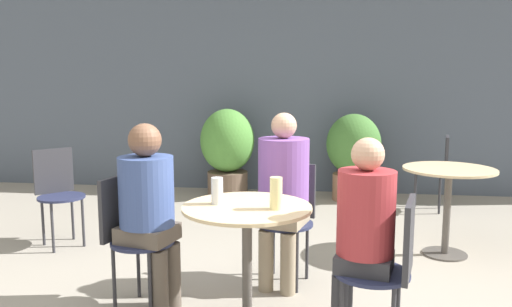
{
  "coord_description": "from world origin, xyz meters",
  "views": [
    {
      "loc": [
        0.31,
        -2.71,
        1.47
      ],
      "look_at": [
        -0.11,
        0.48,
        1.0
      ],
      "focal_mm": 35.0,
      "sensor_mm": 36.0,
      "label": 1
    }
  ],
  "objects_px": {
    "bistro_chair_3": "(437,165)",
    "seated_person_0": "(363,225)",
    "bistro_chair_0": "(389,261)",
    "bistro_chair_4": "(58,187)",
    "beer_glass_0": "(276,193)",
    "beer_glass_1": "(217,191)",
    "cafe_table_far": "(448,187)",
    "bistro_chair_2": "(130,229)",
    "seated_person_1": "(283,186)",
    "potted_plant_1": "(353,152)",
    "potted_plant_0": "(227,148)",
    "bistro_chair_1": "(289,210)",
    "cafe_table_near": "(247,233)",
    "seated_person_2": "(149,201)"
  },
  "relations": [
    {
      "from": "bistro_chair_0",
      "to": "seated_person_1",
      "type": "bearing_deg",
      "value": -129.4
    },
    {
      "from": "beer_glass_1",
      "to": "cafe_table_far",
      "type": "bearing_deg",
      "value": 41.31
    },
    {
      "from": "beer_glass_0",
      "to": "bistro_chair_4",
      "type": "bearing_deg",
      "value": 146.56
    },
    {
      "from": "cafe_table_near",
      "to": "bistro_chair_3",
      "type": "distance_m",
      "value": 3.45
    },
    {
      "from": "seated_person_2",
      "to": "potted_plant_1",
      "type": "distance_m",
      "value": 3.57
    },
    {
      "from": "seated_person_0",
      "to": "beer_glass_0",
      "type": "distance_m",
      "value": 0.51
    },
    {
      "from": "beer_glass_1",
      "to": "bistro_chair_2",
      "type": "bearing_deg",
      "value": 164.37
    },
    {
      "from": "beer_glass_0",
      "to": "potted_plant_1",
      "type": "distance_m",
      "value": 3.54
    },
    {
      "from": "cafe_table_near",
      "to": "bistro_chair_4",
      "type": "height_order",
      "value": "bistro_chair_4"
    },
    {
      "from": "bistro_chair_3",
      "to": "seated_person_0",
      "type": "bearing_deg",
      "value": -6.63
    },
    {
      "from": "cafe_table_far",
      "to": "bistro_chair_4",
      "type": "xyz_separation_m",
      "value": [
        -3.41,
        -0.15,
        -0.06
      ]
    },
    {
      "from": "beer_glass_1",
      "to": "potted_plant_1",
      "type": "height_order",
      "value": "potted_plant_1"
    },
    {
      "from": "bistro_chair_3",
      "to": "bistro_chair_2",
      "type": "bearing_deg",
      "value": -29.73
    },
    {
      "from": "bistro_chair_1",
      "to": "seated_person_2",
      "type": "xyz_separation_m",
      "value": [
        -0.84,
        -0.63,
        0.19
      ]
    },
    {
      "from": "bistro_chair_2",
      "to": "seated_person_1",
      "type": "bearing_deg",
      "value": -50.6
    },
    {
      "from": "cafe_table_far",
      "to": "bistro_chair_4",
      "type": "height_order",
      "value": "bistro_chair_4"
    },
    {
      "from": "bistro_chair_1",
      "to": "seated_person_1",
      "type": "relative_size",
      "value": 0.69
    },
    {
      "from": "seated_person_2",
      "to": "potted_plant_1",
      "type": "xyz_separation_m",
      "value": [
        1.46,
        3.26,
        -0.12
      ]
    },
    {
      "from": "bistro_chair_2",
      "to": "beer_glass_1",
      "type": "bearing_deg",
      "value": -92.0
    },
    {
      "from": "bistro_chair_2",
      "to": "potted_plant_1",
      "type": "height_order",
      "value": "potted_plant_1"
    },
    {
      "from": "seated_person_0",
      "to": "potted_plant_1",
      "type": "bearing_deg",
      "value": -169.01
    },
    {
      "from": "beer_glass_0",
      "to": "bistro_chair_3",
      "type": "bearing_deg",
      "value": 63.0
    },
    {
      "from": "bistro_chair_3",
      "to": "potted_plant_0",
      "type": "bearing_deg",
      "value": -87.63
    },
    {
      "from": "bistro_chair_3",
      "to": "seated_person_0",
      "type": "height_order",
      "value": "seated_person_0"
    },
    {
      "from": "bistro_chair_1",
      "to": "potted_plant_0",
      "type": "relative_size",
      "value": 0.77
    },
    {
      "from": "bistro_chair_3",
      "to": "beer_glass_1",
      "type": "distance_m",
      "value": 3.54
    },
    {
      "from": "cafe_table_near",
      "to": "bistro_chair_1",
      "type": "bearing_deg",
      "value": 76.37
    },
    {
      "from": "bistro_chair_4",
      "to": "bistro_chair_1",
      "type": "bearing_deg",
      "value": -61.48
    },
    {
      "from": "cafe_table_near",
      "to": "cafe_table_far",
      "type": "bearing_deg",
      "value": 44.98
    },
    {
      "from": "beer_glass_1",
      "to": "potted_plant_0",
      "type": "xyz_separation_m",
      "value": [
        -0.59,
        3.4,
        -0.21
      ]
    },
    {
      "from": "bistro_chair_2",
      "to": "bistro_chair_0",
      "type": "bearing_deg",
      "value": -90.0
    },
    {
      "from": "bistro_chair_0",
      "to": "bistro_chair_1",
      "type": "distance_m",
      "value": 1.15
    },
    {
      "from": "bistro_chair_2",
      "to": "potted_plant_1",
      "type": "relative_size",
      "value": 0.8
    },
    {
      "from": "bistro_chair_1",
      "to": "potted_plant_0",
      "type": "xyz_separation_m",
      "value": [
        -0.96,
        2.63,
        0.09
      ]
    },
    {
      "from": "cafe_table_far",
      "to": "bistro_chair_0",
      "type": "relative_size",
      "value": 0.87
    },
    {
      "from": "seated_person_1",
      "to": "seated_person_0",
      "type": "bearing_deg",
      "value": -44.95
    },
    {
      "from": "cafe_table_near",
      "to": "bistro_chair_1",
      "type": "xyz_separation_m",
      "value": [
        0.19,
        0.79,
        -0.06
      ]
    },
    {
      "from": "seated_person_2",
      "to": "potted_plant_0",
      "type": "bearing_deg",
      "value": 15.77
    },
    {
      "from": "potted_plant_1",
      "to": "bistro_chair_1",
      "type": "bearing_deg",
      "value": -103.35
    },
    {
      "from": "bistro_chair_1",
      "to": "beer_glass_1",
      "type": "bearing_deg",
      "value": -102.15
    },
    {
      "from": "bistro_chair_0",
      "to": "bistro_chair_4",
      "type": "height_order",
      "value": "same"
    },
    {
      "from": "cafe_table_near",
      "to": "potted_plant_1",
      "type": "relative_size",
      "value": 0.7
    },
    {
      "from": "bistro_chair_1",
      "to": "seated_person_0",
      "type": "height_order",
      "value": "seated_person_0"
    },
    {
      "from": "potted_plant_0",
      "to": "beer_glass_1",
      "type": "bearing_deg",
      "value": -80.15
    },
    {
      "from": "beer_glass_1",
      "to": "potted_plant_0",
      "type": "relative_size",
      "value": 0.14
    },
    {
      "from": "cafe_table_near",
      "to": "seated_person_1",
      "type": "xyz_separation_m",
      "value": [
        0.16,
        0.65,
        0.15
      ]
    },
    {
      "from": "seated_person_2",
      "to": "bistro_chair_1",
      "type": "bearing_deg",
      "value": -39.39
    },
    {
      "from": "bistro_chair_2",
      "to": "beer_glass_0",
      "type": "bearing_deg",
      "value": -90.55
    },
    {
      "from": "bistro_chair_0",
      "to": "seated_person_0",
      "type": "bearing_deg",
      "value": -90.0
    },
    {
      "from": "bistro_chair_1",
      "to": "potted_plant_1",
      "type": "xyz_separation_m",
      "value": [
        0.62,
        2.63,
        0.07
      ]
    }
  ]
}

